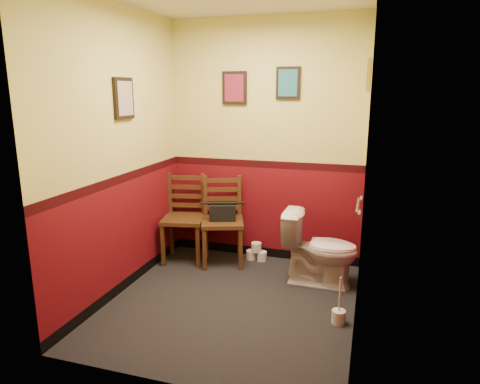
# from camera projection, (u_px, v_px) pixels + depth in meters

# --- Properties ---
(floor) EXTENTS (2.20, 2.40, 0.00)m
(floor) POSITION_uv_depth(u_px,v_px,m) (232.00, 302.00, 3.98)
(floor) COLOR black
(floor) RESTS_ON ground
(wall_back) EXTENTS (2.20, 0.00, 2.70)m
(wall_back) POSITION_uv_depth(u_px,v_px,m) (265.00, 143.00, 4.78)
(wall_back) COLOR #5D0B13
(wall_back) RESTS_ON ground
(wall_front) EXTENTS (2.20, 0.00, 2.70)m
(wall_front) POSITION_uv_depth(u_px,v_px,m) (169.00, 188.00, 2.55)
(wall_front) COLOR #5D0B13
(wall_front) RESTS_ON ground
(wall_left) EXTENTS (0.00, 2.40, 2.70)m
(wall_left) POSITION_uv_depth(u_px,v_px,m) (120.00, 153.00, 3.98)
(wall_left) COLOR #5D0B13
(wall_left) RESTS_ON ground
(wall_right) EXTENTS (0.00, 2.40, 2.70)m
(wall_right) POSITION_uv_depth(u_px,v_px,m) (364.00, 165.00, 3.35)
(wall_right) COLOR #5D0B13
(wall_right) RESTS_ON ground
(grab_bar) EXTENTS (0.05, 0.56, 0.06)m
(grab_bar) POSITION_uv_depth(u_px,v_px,m) (358.00, 206.00, 3.69)
(grab_bar) COLOR silver
(grab_bar) RESTS_ON wall_right
(framed_print_back_a) EXTENTS (0.28, 0.04, 0.36)m
(framed_print_back_a) POSITION_uv_depth(u_px,v_px,m) (235.00, 88.00, 4.73)
(framed_print_back_a) COLOR black
(framed_print_back_a) RESTS_ON wall_back
(framed_print_back_b) EXTENTS (0.26, 0.04, 0.34)m
(framed_print_back_b) POSITION_uv_depth(u_px,v_px,m) (288.00, 83.00, 4.54)
(framed_print_back_b) COLOR black
(framed_print_back_b) RESTS_ON wall_back
(framed_print_left) EXTENTS (0.04, 0.30, 0.38)m
(framed_print_left) POSITION_uv_depth(u_px,v_px,m) (124.00, 98.00, 3.95)
(framed_print_left) COLOR black
(framed_print_left) RESTS_ON wall_left
(framed_print_right) EXTENTS (0.04, 0.34, 0.28)m
(framed_print_right) POSITION_uv_depth(u_px,v_px,m) (369.00, 75.00, 3.76)
(framed_print_right) COLOR olive
(framed_print_right) RESTS_ON wall_right
(toilet) EXTENTS (0.76, 0.43, 0.74)m
(toilet) POSITION_uv_depth(u_px,v_px,m) (320.00, 249.00, 4.29)
(toilet) COLOR white
(toilet) RESTS_ON floor
(toilet_brush) EXTENTS (0.12, 0.12, 0.42)m
(toilet_brush) POSITION_uv_depth(u_px,v_px,m) (339.00, 316.00, 3.61)
(toilet_brush) COLOR silver
(toilet_brush) RESTS_ON floor
(chair_left) EXTENTS (0.55, 0.55, 0.99)m
(chair_left) POSITION_uv_depth(u_px,v_px,m) (184.00, 218.00, 4.92)
(chair_left) COLOR #563419
(chair_left) RESTS_ON floor
(chair_right) EXTENTS (0.58, 0.58, 0.98)m
(chair_right) POSITION_uv_depth(u_px,v_px,m) (223.00, 221.00, 4.82)
(chair_right) COLOR #563419
(chair_right) RESTS_ON floor
(handbag) EXTENTS (0.32, 0.23, 0.21)m
(handbag) POSITION_uv_depth(u_px,v_px,m) (222.00, 212.00, 4.75)
(handbag) COLOR black
(handbag) RESTS_ON chair_right
(tp_stack) EXTENTS (0.24, 0.13, 0.21)m
(tp_stack) POSITION_uv_depth(u_px,v_px,m) (256.00, 253.00, 4.96)
(tp_stack) COLOR silver
(tp_stack) RESTS_ON floor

